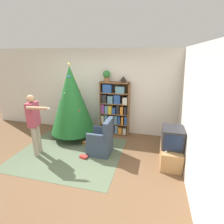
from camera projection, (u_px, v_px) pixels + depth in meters
name	position (u px, v px, depth m)	size (l,w,h in m)	color
ground_plane	(73.00, 166.00, 3.98)	(14.00, 14.00, 0.00)	brown
wall_back	(100.00, 91.00, 5.52)	(8.00, 0.10, 2.60)	silver
wall_right	(198.00, 122.00, 3.01)	(0.10, 8.00, 2.60)	silver
area_rug	(70.00, 153.00, 4.49)	(2.61, 2.20, 0.01)	#56664C
bookshelf	(114.00, 109.00, 5.36)	(0.89, 0.27, 1.65)	brown
tv_stand	(170.00, 154.00, 4.04)	(0.45, 0.89, 0.43)	tan
television	(173.00, 137.00, 3.90)	(0.45, 0.54, 0.45)	#28282D
game_remote	(166.00, 151.00, 3.75)	(0.04, 0.12, 0.02)	white
christmas_tree	(72.00, 100.00, 5.01)	(1.30, 1.30, 2.20)	#4C3323
armchair	(101.00, 141.00, 4.41)	(0.58, 0.57, 0.92)	#334256
standing_person	(34.00, 121.00, 4.18)	(0.67, 0.47, 1.54)	#9E937F
potted_plant	(107.00, 75.00, 5.10)	(0.22, 0.22, 0.33)	#935B38
table_lamp	(123.00, 79.00, 5.01)	(0.20, 0.20, 0.18)	#473828
book_pile_near_tree	(86.00, 142.00, 4.94)	(0.24, 0.19, 0.09)	gold
book_pile_by_chair	(84.00, 157.00, 4.28)	(0.22, 0.18, 0.06)	#B22D28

